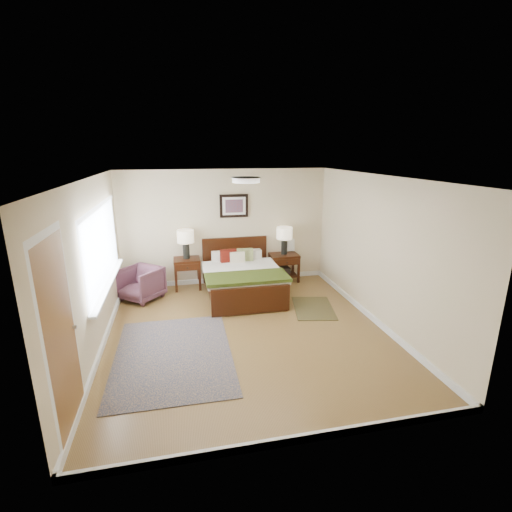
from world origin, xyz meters
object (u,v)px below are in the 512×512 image
armchair (141,284)px  nightstand_right (284,265)px  bed (242,274)px  lamp_left (186,239)px  rug_persian (173,355)px  lamp_right (284,235)px  nightstand_left (187,264)px

armchair → nightstand_right: bearing=48.8°
bed → nightstand_right: 1.29m
bed → lamp_left: lamp_left is taller
nightstand_right → rug_persian: 3.71m
nightstand_right → lamp_left: bearing=179.7°
bed → lamp_right: 1.42m
nightstand_left → armchair: size_ratio=0.91×
lamp_left → nightstand_right: bearing=-0.3°
lamp_right → bed: bearing=-147.7°
nightstand_left → rug_persian: size_ratio=0.28×
nightstand_left → nightstand_right: 2.16m
nightstand_left → lamp_right: bearing=0.6°
lamp_right → armchair: (-3.09, -0.46, -0.73)m
nightstand_left → armchair: 1.05m
armchair → bed: bearing=34.0°
bed → armchair: 2.02m
nightstand_right → armchair: size_ratio=0.87×
nightstand_right → armchair: (-3.09, -0.45, -0.05)m
nightstand_left → rug_persian: (-0.32, -2.73, -0.53)m
lamp_left → nightstand_left: bearing=-90.0°
lamp_left → rug_persian: 2.97m
nightstand_right → armchair: 3.12m
bed → lamp_right: (1.09, 0.69, 0.59)m
nightstand_right → lamp_left: 2.27m
rug_persian → nightstand_right: bearing=48.4°
lamp_right → rug_persian: (-2.48, -2.75, -1.05)m
nightstand_right → rug_persian: (-2.48, -2.74, -0.37)m
bed → armchair: (-2.00, 0.23, -0.14)m
nightstand_left → armchair: (-0.93, -0.44, -0.20)m
nightstand_left → lamp_left: bearing=90.0°
rug_persian → nightstand_left: bearing=83.9°
nightstand_left → nightstand_right: bearing=0.2°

